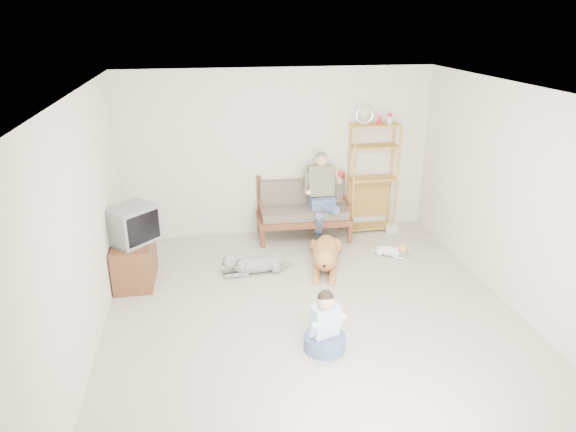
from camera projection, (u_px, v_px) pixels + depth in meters
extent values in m
plane|color=beige|center=(314.00, 317.00, 6.26)|extent=(5.50, 5.50, 0.00)
plane|color=white|center=(319.00, 92.00, 5.27)|extent=(5.50, 5.50, 0.00)
plane|color=beige|center=(279.00, 153.00, 8.29)|extent=(5.00, 0.00, 5.00)
plane|color=beige|center=(412.00, 369.00, 3.24)|extent=(5.00, 0.00, 5.00)
plane|color=beige|center=(83.00, 229.00, 5.37)|extent=(0.00, 5.50, 5.50)
plane|color=beige|center=(519.00, 201.00, 6.16)|extent=(0.00, 5.50, 5.50)
cube|color=brown|center=(304.00, 218.00, 8.36)|extent=(1.53, 0.76, 0.10)
cube|color=#675D4F|center=(304.00, 211.00, 8.32)|extent=(1.40, 0.66, 0.13)
cube|color=#675D4F|center=(301.00, 193.00, 8.45)|extent=(1.38, 0.18, 0.45)
cylinder|color=brown|center=(301.00, 180.00, 8.43)|extent=(1.40, 0.11, 0.05)
cylinder|color=brown|center=(264.00, 240.00, 8.05)|extent=(0.07, 0.07, 0.30)
cylinder|color=brown|center=(259.00, 207.00, 8.48)|extent=(0.07, 0.07, 0.95)
cylinder|color=brown|center=(350.00, 234.00, 8.27)|extent=(0.07, 0.07, 0.30)
cylinder|color=brown|center=(341.00, 202.00, 8.70)|extent=(0.07, 0.07, 0.95)
cube|color=#4F6392|center=(321.00, 202.00, 8.29)|extent=(0.39, 0.37, 0.19)
cube|color=#737250|center=(320.00, 180.00, 8.26)|extent=(0.41, 0.28, 0.51)
sphere|color=tan|center=(321.00, 160.00, 8.11)|extent=(0.20, 0.20, 0.20)
sphere|color=#58544E|center=(321.00, 158.00, 8.11)|extent=(0.18, 0.18, 0.18)
cylinder|color=red|center=(340.00, 173.00, 8.04)|extent=(0.07, 0.07, 0.09)
cube|color=gold|center=(376.00, 125.00, 8.19)|extent=(0.77, 0.31, 0.03)
torus|color=silver|center=(364.00, 115.00, 8.10)|extent=(0.31, 0.05, 0.31)
cone|color=red|center=(379.00, 119.00, 8.16)|extent=(0.10, 0.10, 0.16)
cylinder|color=gold|center=(354.00, 182.00, 8.32)|extent=(0.04, 0.04, 1.81)
cylinder|color=gold|center=(349.00, 177.00, 8.59)|extent=(0.04, 0.04, 1.81)
cylinder|color=gold|center=(397.00, 180.00, 8.44)|extent=(0.04, 0.04, 1.81)
cylinder|color=gold|center=(391.00, 175.00, 8.71)|extent=(0.04, 0.04, 1.81)
cube|color=silver|center=(392.00, 228.00, 8.69)|extent=(0.23, 0.19, 0.13)
cube|color=brown|center=(135.00, 261.00, 7.02)|extent=(0.52, 0.91, 0.60)
cube|color=brown|center=(115.00, 269.00, 6.78)|extent=(0.03, 0.40, 0.50)
cube|color=brown|center=(119.00, 255.00, 7.18)|extent=(0.03, 0.40, 0.50)
cube|color=slate|center=(132.00, 224.00, 6.81)|extent=(0.76, 0.75, 0.49)
cube|color=black|center=(144.00, 228.00, 6.68)|extent=(0.37, 0.37, 0.40)
cube|color=silver|center=(204.00, 219.00, 8.46)|extent=(0.12, 0.02, 0.08)
ellipsoid|color=#C87C45|center=(326.00, 252.00, 7.59)|extent=(0.64, 1.12, 0.33)
sphere|color=#C87C45|center=(325.00, 260.00, 7.28)|extent=(0.33, 0.33, 0.33)
sphere|color=#C87C45|center=(325.00, 259.00, 6.99)|extent=(0.26, 0.26, 0.26)
ellipsoid|color=#C87C45|center=(324.00, 265.00, 6.89)|extent=(0.16, 0.21, 0.10)
cylinder|color=#C87C45|center=(326.00, 243.00, 8.11)|extent=(0.09, 0.43, 0.05)
ellipsoid|color=#C87C45|center=(318.00, 258.00, 7.02)|extent=(0.08, 0.10, 0.13)
ellipsoid|color=#C87C45|center=(331.00, 259.00, 7.00)|extent=(0.08, 0.10, 0.13)
ellipsoid|color=beige|center=(259.00, 265.00, 7.32)|extent=(0.78, 0.34, 0.23)
sphere|color=beige|center=(243.00, 266.00, 7.26)|extent=(0.23, 0.23, 0.23)
sphere|color=beige|center=(229.00, 261.00, 7.17)|extent=(0.20, 0.20, 0.20)
ellipsoid|color=beige|center=(223.00, 263.00, 7.15)|extent=(0.15, 0.10, 0.08)
cylinder|color=beige|center=(284.00, 266.00, 7.44)|extent=(0.29, 0.17, 0.04)
ellipsoid|color=beige|center=(230.00, 259.00, 7.24)|extent=(0.07, 0.05, 0.10)
ellipsoid|color=beige|center=(232.00, 263.00, 7.11)|extent=(0.07, 0.05, 0.10)
ellipsoid|color=white|center=(388.00, 251.00, 7.83)|extent=(0.42, 0.37, 0.15)
sphere|color=white|center=(396.00, 252.00, 7.78)|extent=(0.15, 0.15, 0.15)
sphere|color=tan|center=(403.00, 249.00, 7.71)|extent=(0.14, 0.14, 0.14)
ellipsoid|color=tan|center=(407.00, 251.00, 7.69)|extent=(0.12, 0.11, 0.05)
cylinder|color=white|center=(376.00, 251.00, 7.93)|extent=(0.16, 0.07, 0.02)
cone|color=tan|center=(401.00, 247.00, 7.66)|extent=(0.04, 0.04, 0.05)
cone|color=tan|center=(403.00, 245.00, 7.75)|extent=(0.04, 0.04, 0.05)
torus|color=red|center=(401.00, 249.00, 7.73)|extent=(0.13, 0.13, 0.02)
cylinder|color=#4F6392|center=(325.00, 342.00, 5.64)|extent=(0.46, 0.46, 0.17)
cube|color=silver|center=(325.00, 320.00, 5.56)|extent=(0.33, 0.26, 0.35)
sphere|color=tan|center=(326.00, 301.00, 5.45)|extent=(0.19, 0.19, 0.19)
sphere|color=black|center=(326.00, 298.00, 5.45)|extent=(0.18, 0.18, 0.18)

